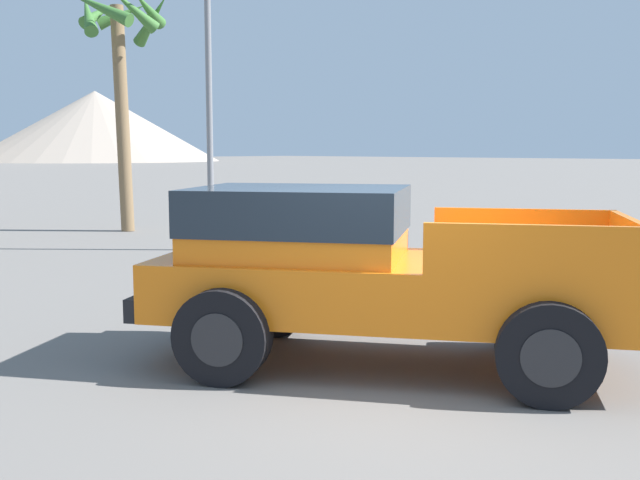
{
  "coord_description": "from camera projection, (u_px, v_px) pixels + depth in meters",
  "views": [
    {
      "loc": [
        -5.82,
        -4.27,
        2.28
      ],
      "look_at": [
        0.41,
        1.34,
        1.25
      ],
      "focal_mm": 42.0,
      "sensor_mm": 36.0,
      "label": 1
    }
  ],
  "objects": [
    {
      "name": "ground_plane",
      "position": [
        393.0,
        380.0,
        7.41
      ],
      "size": [
        320.0,
        320.0,
        0.0
      ],
      "primitive_type": "plane",
      "color": "slate"
    },
    {
      "name": "orange_pickup_truck",
      "position": [
        358.0,
        264.0,
        7.88
      ],
      "size": [
        4.19,
        5.4,
        1.87
      ],
      "rotation": [
        0.0,
        0.0,
        0.53
      ],
      "color": "orange",
      "rests_on": "ground_plane"
    },
    {
      "name": "street_lamp_post",
      "position": [
        208.0,
        26.0,
        16.26
      ],
      "size": [
        0.9,
        0.24,
        8.28
      ],
      "color": "slate",
      "rests_on": "ground_plane"
    },
    {
      "name": "palm_tree_tall",
      "position": [
        121.0,
        50.0,
        20.09
      ],
      "size": [
        2.73,
        2.56,
        6.51
      ],
      "color": "brown",
      "rests_on": "ground_plane"
    }
  ]
}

